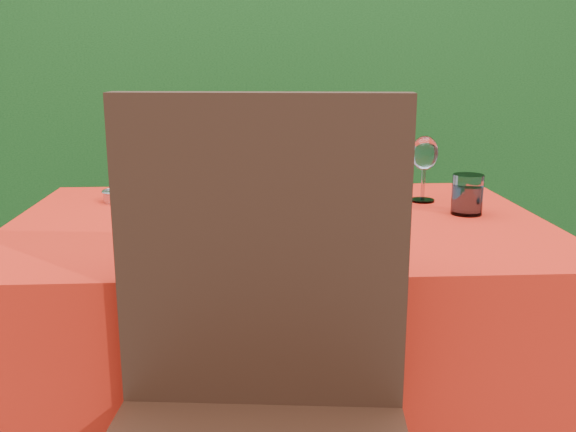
{
  "coord_description": "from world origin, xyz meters",
  "views": [
    {
      "loc": [
        -0.06,
        -1.48,
        1.12
      ],
      "look_at": [
        0.02,
        -0.05,
        0.77
      ],
      "focal_mm": 40.0,
      "sensor_mm": 36.0,
      "label": 1
    }
  ],
  "objects": [
    {
      "name": "dining_table",
      "position": [
        0.0,
        0.0,
        0.6
      ],
      "size": [
        1.26,
        0.86,
        0.75
      ],
      "color": "#492A17",
      "rests_on": "ground"
    },
    {
      "name": "pasta_plate",
      "position": [
        0.02,
        0.26,
        0.78
      ],
      "size": [
        0.27,
        0.27,
        0.08
      ],
      "rotation": [
        0.0,
        0.0,
        -0.31
      ],
      "color": "white",
      "rests_on": "dining_table"
    },
    {
      "name": "chair_near",
      "position": [
        -0.06,
        -0.58,
        0.61
      ],
      "size": [
        0.53,
        0.53,
        1.07
      ],
      "rotation": [
        0.0,
        0.0,
        -0.11
      ],
      "color": "black",
      "rests_on": "ground"
    },
    {
      "name": "hedge",
      "position": [
        0.0,
        1.55,
        0.92
      ],
      "size": [
        3.2,
        0.55,
        1.78
      ],
      "color": "black",
      "rests_on": "ground"
    },
    {
      "name": "fork",
      "position": [
        -0.27,
        -0.07,
        0.75
      ],
      "size": [
        0.09,
        0.16,
        0.0
      ],
      "primitive_type": "cube",
      "rotation": [
        0.0,
        0.0,
        0.45
      ],
      "color": "silver",
      "rests_on": "dining_table"
    },
    {
      "name": "pizza_plate",
      "position": [
        0.03,
        -0.13,
        0.78
      ],
      "size": [
        0.4,
        0.4,
        0.07
      ],
      "rotation": [
        0.0,
        0.0,
        -0.19
      ],
      "color": "white",
      "rests_on": "dining_table"
    },
    {
      "name": "water_glass",
      "position": [
        0.46,
        0.03,
        0.79
      ],
      "size": [
        0.07,
        0.07,
        0.1
      ],
      "color": "silver",
      "rests_on": "dining_table"
    },
    {
      "name": "chair_far",
      "position": [
        0.12,
        0.66,
        0.58
      ],
      "size": [
        0.53,
        0.53,
        1.01
      ],
      "rotation": [
        0.0,
        0.0,
        2.96
      ],
      "color": "black",
      "rests_on": "ground"
    },
    {
      "name": "steel_ramekin",
      "position": [
        -0.42,
        0.22,
        0.76
      ],
      "size": [
        0.08,
        0.08,
        0.03
      ],
      "primitive_type": "cylinder",
      "color": "#B5B5BC",
      "rests_on": "dining_table"
    },
    {
      "name": "wine_glass",
      "position": [
        0.39,
        0.18,
        0.87
      ],
      "size": [
        0.07,
        0.07,
        0.18
      ],
      "color": "silver",
      "rests_on": "dining_table"
    }
  ]
}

